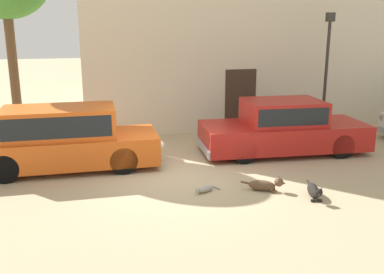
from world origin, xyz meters
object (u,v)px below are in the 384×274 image
parked_sedan_second (283,127)px  stray_cat (205,189)px  parked_sedan_nearest (63,137)px  street_lamp (327,58)px  stray_dog_tan (266,185)px  stray_dog_spotted (314,191)px

parked_sedan_second → stray_cat: parked_sedan_second is taller
parked_sedan_nearest → street_lamp: 8.61m
parked_sedan_nearest → parked_sedan_second: bearing=0.8°
parked_sedan_nearest → stray_dog_tan: 5.13m
stray_cat → parked_sedan_nearest: bearing=-66.5°
parked_sedan_second → stray_dog_spotted: bearing=-100.1°
stray_dog_spotted → stray_dog_tan: bearing=-111.4°
parked_sedan_second → stray_cat: size_ratio=7.96×
parked_sedan_nearest → parked_sedan_second: parked_sedan_nearest is taller
stray_cat → street_lamp: bearing=-169.7°
stray_cat → stray_dog_tan: bearing=140.9°
stray_dog_spotted → stray_cat: stray_dog_spotted is taller
stray_dog_spotted → stray_cat: size_ratio=1.63×
stray_dog_spotted → parked_sedan_nearest: bearing=-107.5°
stray_dog_tan → street_lamp: street_lamp is taller
stray_dog_spotted → stray_dog_tan: (-0.83, 0.61, -0.01)m
street_lamp → parked_sedan_second: bearing=-142.8°
parked_sedan_nearest → stray_dog_spotted: size_ratio=4.71×
stray_cat → street_lamp: (5.25, 4.12, 2.43)m
parked_sedan_second → stray_dog_spotted: (-0.83, -3.26, -0.59)m
parked_sedan_nearest → parked_sedan_second: (5.99, -0.01, -0.08)m
parked_sedan_second → stray_cat: 3.88m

